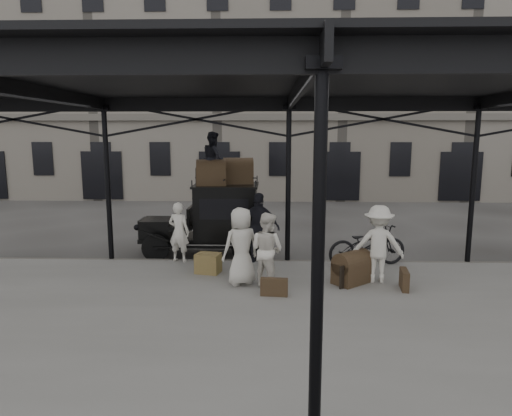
% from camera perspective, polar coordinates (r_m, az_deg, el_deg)
% --- Properties ---
extents(ground, '(120.00, 120.00, 0.00)m').
position_cam_1_polar(ground, '(11.08, 4.33, -10.10)').
color(ground, '#383533').
rests_on(ground, ground).
extents(platform, '(28.00, 8.00, 0.15)m').
position_cam_1_polar(platform, '(9.19, 4.90, -13.82)').
color(platform, slate).
rests_on(platform, ground).
extents(canopy, '(22.50, 9.00, 4.74)m').
position_cam_1_polar(canopy, '(8.77, 5.23, 15.27)').
color(canopy, black).
rests_on(canopy, ground).
extents(building_frontage, '(64.00, 8.00, 14.00)m').
position_cam_1_polar(building_frontage, '(28.63, 2.84, 16.03)').
color(building_frontage, slate).
rests_on(building_frontage, ground).
extents(taxi, '(3.65, 1.55, 2.18)m').
position_cam_1_polar(taxi, '(13.75, -5.04, -1.07)').
color(taxi, black).
rests_on(taxi, ground).
extents(porter_left, '(0.70, 0.56, 1.67)m').
position_cam_1_polar(porter_left, '(12.78, -9.61, -2.98)').
color(porter_left, silver).
rests_on(porter_left, platform).
extents(porter_midleft, '(1.07, 1.03, 1.74)m').
position_cam_1_polar(porter_midleft, '(10.59, 1.36, -5.21)').
color(porter_midleft, silver).
rests_on(porter_midleft, platform).
extents(porter_centre, '(1.07, 0.95, 1.84)m').
position_cam_1_polar(porter_centre, '(10.72, -1.87, -4.78)').
color(porter_centre, beige).
rests_on(porter_centre, platform).
extents(porter_official, '(1.21, 0.71, 1.94)m').
position_cam_1_polar(porter_official, '(12.51, 0.42, -2.49)').
color(porter_official, black).
rests_on(porter_official, platform).
extents(porter_right, '(1.29, 0.85, 1.86)m').
position_cam_1_polar(porter_right, '(11.26, 15.03, -4.36)').
color(porter_right, silver).
rests_on(porter_right, platform).
extents(bicycle, '(2.29, 1.24, 1.14)m').
position_cam_1_polar(bicycle, '(12.62, 13.72, -4.50)').
color(bicycle, black).
rests_on(bicycle, platform).
extents(porter_roof, '(0.78, 0.89, 1.55)m').
position_cam_1_polar(porter_roof, '(13.44, -5.32, 6.21)').
color(porter_roof, black).
rests_on(porter_roof, taxi).
extents(steamer_trunk_roof_near, '(0.90, 0.60, 0.62)m').
position_cam_1_polar(steamer_trunk_roof_near, '(13.34, -5.59, 4.19)').
color(steamer_trunk_roof_near, '#473820').
rests_on(steamer_trunk_roof_near, taxi).
extents(steamer_trunk_roof_far, '(0.94, 0.64, 0.64)m').
position_cam_1_polar(steamer_trunk_roof_far, '(13.71, -2.23, 4.41)').
color(steamer_trunk_roof_far, '#473820').
rests_on(steamer_trunk_roof_far, taxi).
extents(steamer_trunk_platform, '(1.03, 0.98, 0.65)m').
position_cam_1_polar(steamer_trunk_platform, '(11.17, 11.89, -7.57)').
color(steamer_trunk_platform, '#473820').
rests_on(steamer_trunk_platform, platform).
extents(wicker_hamper, '(0.69, 0.58, 0.50)m').
position_cam_1_polar(wicker_hamper, '(11.79, -5.99, -6.88)').
color(wicker_hamper, olive).
rests_on(wicker_hamper, platform).
extents(suitcase_upright, '(0.23, 0.61, 0.45)m').
position_cam_1_polar(suitcase_upright, '(11.08, 18.04, -8.51)').
color(suitcase_upright, '#473820').
rests_on(suitcase_upright, platform).
extents(suitcase_flat, '(0.61, 0.21, 0.40)m').
position_cam_1_polar(suitcase_flat, '(10.15, 2.28, -9.85)').
color(suitcase_flat, '#473820').
rests_on(suitcase_flat, platform).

